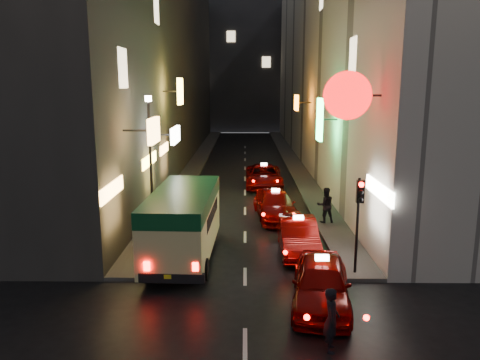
{
  "coord_description": "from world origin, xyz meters",
  "views": [
    {
      "loc": [
        -0.02,
        -7.44,
        6.84
      ],
      "look_at": [
        -0.23,
        13.0,
        2.67
      ],
      "focal_mm": 35.0,
      "sensor_mm": 36.0,
      "label": 1
    }
  ],
  "objects_px": {
    "minibus": "(183,217)",
    "traffic_light": "(359,205)",
    "taxi_near": "(321,279)",
    "lamp_post": "(150,156)",
    "pedestrian_crossing": "(332,316)"
  },
  "relations": [
    {
      "from": "minibus",
      "to": "traffic_light",
      "type": "xyz_separation_m",
      "value": [
        6.43,
        -1.75,
        0.93
      ]
    },
    {
      "from": "taxi_near",
      "to": "traffic_light",
      "type": "bearing_deg",
      "value": 53.65
    },
    {
      "from": "taxi_near",
      "to": "lamp_post",
      "type": "bearing_deg",
      "value": 134.37
    },
    {
      "from": "taxi_near",
      "to": "traffic_light",
      "type": "height_order",
      "value": "traffic_light"
    },
    {
      "from": "minibus",
      "to": "taxi_near",
      "type": "bearing_deg",
      "value": -39.35
    },
    {
      "from": "pedestrian_crossing",
      "to": "lamp_post",
      "type": "xyz_separation_m",
      "value": [
        -6.44,
        9.27,
        2.75
      ]
    },
    {
      "from": "pedestrian_crossing",
      "to": "traffic_light",
      "type": "height_order",
      "value": "traffic_light"
    },
    {
      "from": "lamp_post",
      "to": "minibus",
      "type": "bearing_deg",
      "value": -57.53
    },
    {
      "from": "minibus",
      "to": "lamp_post",
      "type": "relative_size",
      "value": 1.05
    },
    {
      "from": "minibus",
      "to": "taxi_near",
      "type": "distance_m",
      "value": 6.28
    },
    {
      "from": "taxi_near",
      "to": "pedestrian_crossing",
      "type": "xyz_separation_m",
      "value": [
        -0.14,
        -2.54,
        0.1
      ]
    },
    {
      "from": "traffic_light",
      "to": "taxi_near",
      "type": "bearing_deg",
      "value": -126.35
    },
    {
      "from": "minibus",
      "to": "traffic_light",
      "type": "distance_m",
      "value": 6.73
    },
    {
      "from": "minibus",
      "to": "lamp_post",
      "type": "bearing_deg",
      "value": 122.47
    },
    {
      "from": "pedestrian_crossing",
      "to": "traffic_light",
      "type": "relative_size",
      "value": 0.56
    }
  ]
}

